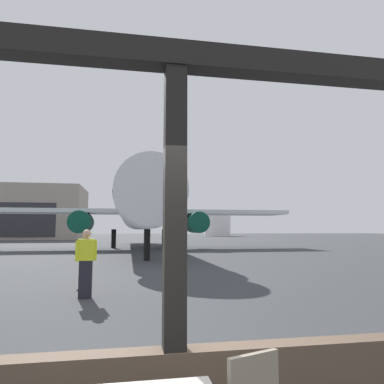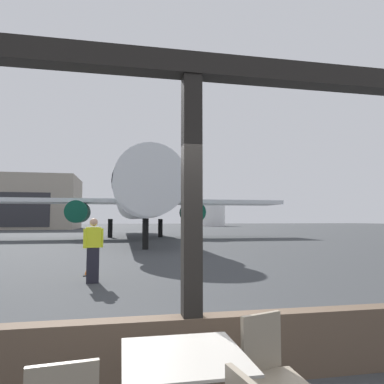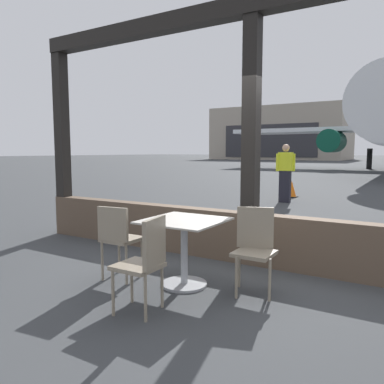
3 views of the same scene
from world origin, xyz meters
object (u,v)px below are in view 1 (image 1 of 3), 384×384
at_px(airplane, 140,208).
at_px(fuel_storage_tank, 217,225).
at_px(distant_hangar, 16,213).
at_px(traffic_cone, 84,281).
at_px(ground_crew_worker, 86,262).

bearing_deg(airplane, fuel_storage_tank, 69.33).
bearing_deg(distant_hangar, fuel_storage_tank, 27.19).
relative_size(airplane, traffic_cone, 59.12).
relative_size(ground_crew_worker, distant_hangar, 0.07).
distance_m(airplane, distant_hangar, 42.91).
xyz_separation_m(airplane, distant_hangar, (-21.50, 37.11, 1.13)).
bearing_deg(ground_crew_worker, airplane, 84.78).
height_order(airplane, distant_hangar, airplane).
distance_m(airplane, fuel_storage_tank, 63.85).
bearing_deg(traffic_cone, ground_crew_worker, -82.29).
bearing_deg(distant_hangar, airplane, -59.91).
bearing_deg(fuel_storage_tank, ground_crew_worker, -106.56).
distance_m(ground_crew_worker, traffic_cone, 1.50).
bearing_deg(airplane, ground_crew_worker, -95.22).
height_order(airplane, traffic_cone, airplane).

